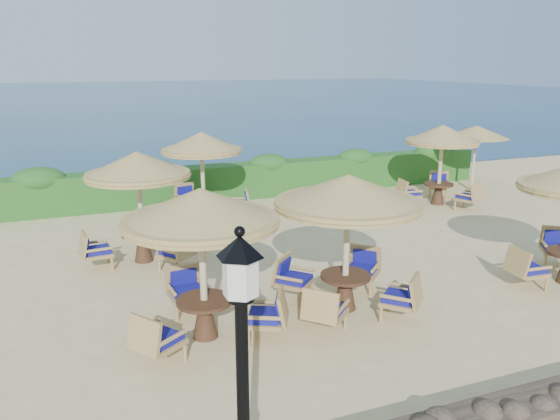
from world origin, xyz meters
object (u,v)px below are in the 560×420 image
object	(u,v)px
extra_parasol	(476,132)
cafe_set_4	(202,161)
cafe_set_0	(202,234)
cafe_set_5	(441,151)
cafe_set_1	(347,219)
cafe_set_3	(139,187)

from	to	relation	value
extra_parasol	cafe_set_4	distance (m)	10.20
extra_parasol	cafe_set_0	distance (m)	14.04
cafe_set_4	extra_parasol	bearing A→B (deg)	1.30
cafe_set_0	cafe_set_5	bearing A→B (deg)	33.25
cafe_set_1	cafe_set_4	xyz separation A→B (m)	(-1.08, 7.09, -0.02)
cafe_set_0	cafe_set_4	distance (m)	7.42
cafe_set_3	cafe_set_5	size ratio (longest dim) A/B	1.00
cafe_set_1	cafe_set_3	bearing A→B (deg)	128.69
cafe_set_3	cafe_set_4	bearing A→B (deg)	53.81
cafe_set_0	cafe_set_1	xyz separation A→B (m)	(2.78, 0.13, -0.06)
cafe_set_3	cafe_set_4	world-z (taller)	same
cafe_set_4	cafe_set_5	bearing A→B (deg)	-7.38
cafe_set_0	cafe_set_5	distance (m)	11.33
cafe_set_0	cafe_set_4	xyz separation A→B (m)	(1.70, 7.22, -0.08)
cafe_set_5	cafe_set_4	bearing A→B (deg)	172.62
cafe_set_5	extra_parasol	bearing A→B (deg)	27.04
extra_parasol	cafe_set_5	bearing A→B (deg)	-152.96
extra_parasol	cafe_set_5	xyz separation A→B (m)	(-2.43, -1.24, -0.37)
cafe_set_0	cafe_set_3	size ratio (longest dim) A/B	1.00
extra_parasol	cafe_set_0	size ratio (longest dim) A/B	0.87
cafe_set_0	cafe_set_1	bearing A→B (deg)	2.62
cafe_set_0	cafe_set_3	xyz separation A→B (m)	(-0.50, 4.21, -0.06)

